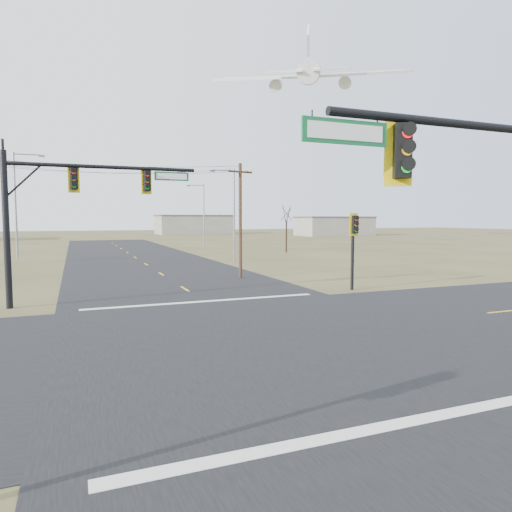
{
  "coord_description": "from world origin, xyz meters",
  "views": [
    {
      "loc": [
        -6.08,
        -14.82,
        4.23
      ],
      "look_at": [
        0.23,
        1.0,
        2.84
      ],
      "focal_mm": 32.0,
      "sensor_mm": 36.0,
      "label": 1
    }
  ],
  "objects_px": {
    "mast_arm_far": "(72,196)",
    "streetlight_b": "(203,213)",
    "bare_tree_c": "(286,213)",
    "streetlight_c": "(18,199)",
    "streetlight_a": "(232,210)",
    "utility_pole_near": "(240,218)",
    "pedestal_signal_ne": "(354,234)"
  },
  "relations": [
    {
      "from": "streetlight_a",
      "to": "streetlight_c",
      "type": "xyz_separation_m",
      "value": [
        -19.72,
        12.43,
        1.24
      ]
    },
    {
      "from": "utility_pole_near",
      "to": "streetlight_c",
      "type": "height_order",
      "value": "streetlight_c"
    },
    {
      "from": "mast_arm_far",
      "to": "streetlight_c",
      "type": "xyz_separation_m",
      "value": [
        -5.4,
        30.3,
        0.98
      ]
    },
    {
      "from": "mast_arm_far",
      "to": "streetlight_b",
      "type": "relative_size",
      "value": 1.02
    },
    {
      "from": "streetlight_b",
      "to": "bare_tree_c",
      "type": "relative_size",
      "value": 1.41
    },
    {
      "from": "bare_tree_c",
      "to": "streetlight_b",
      "type": "bearing_deg",
      "value": 131.97
    },
    {
      "from": "streetlight_a",
      "to": "streetlight_c",
      "type": "height_order",
      "value": "streetlight_c"
    },
    {
      "from": "utility_pole_near",
      "to": "streetlight_c",
      "type": "relative_size",
      "value": 0.72
    },
    {
      "from": "streetlight_c",
      "to": "bare_tree_c",
      "type": "relative_size",
      "value": 1.76
    },
    {
      "from": "utility_pole_near",
      "to": "streetlight_b",
      "type": "bearing_deg",
      "value": 79.8
    },
    {
      "from": "utility_pole_near",
      "to": "bare_tree_c",
      "type": "bearing_deg",
      "value": 57.13
    },
    {
      "from": "streetlight_a",
      "to": "streetlight_b",
      "type": "height_order",
      "value": "streetlight_a"
    },
    {
      "from": "streetlight_c",
      "to": "bare_tree_c",
      "type": "distance_m",
      "value": 30.46
    },
    {
      "from": "bare_tree_c",
      "to": "mast_arm_far",
      "type": "bearing_deg",
      "value": -131.78
    },
    {
      "from": "mast_arm_far",
      "to": "pedestal_signal_ne",
      "type": "xyz_separation_m",
      "value": [
        15.37,
        -1.34,
        -2.0
      ]
    },
    {
      "from": "mast_arm_far",
      "to": "streetlight_b",
      "type": "height_order",
      "value": "streetlight_b"
    },
    {
      "from": "streetlight_a",
      "to": "bare_tree_c",
      "type": "height_order",
      "value": "streetlight_a"
    },
    {
      "from": "utility_pole_near",
      "to": "streetlight_a",
      "type": "bearing_deg",
      "value": 74.02
    },
    {
      "from": "mast_arm_far",
      "to": "streetlight_b",
      "type": "bearing_deg",
      "value": 49.74
    },
    {
      "from": "mast_arm_far",
      "to": "streetlight_c",
      "type": "height_order",
      "value": "streetlight_c"
    },
    {
      "from": "streetlight_b",
      "to": "utility_pole_near",
      "type": "bearing_deg",
      "value": -109.86
    },
    {
      "from": "pedestal_signal_ne",
      "to": "utility_pole_near",
      "type": "xyz_separation_m",
      "value": [
        -4.35,
        7.72,
        0.94
      ]
    },
    {
      "from": "pedestal_signal_ne",
      "to": "streetlight_c",
      "type": "bearing_deg",
      "value": 124.26
    },
    {
      "from": "pedestal_signal_ne",
      "to": "streetlight_b",
      "type": "relative_size",
      "value": 0.51
    },
    {
      "from": "streetlight_c",
      "to": "utility_pole_near",
      "type": "bearing_deg",
      "value": -64.01
    },
    {
      "from": "bare_tree_c",
      "to": "pedestal_signal_ne",
      "type": "bearing_deg",
      "value": -108.11
    },
    {
      "from": "utility_pole_near",
      "to": "bare_tree_c",
      "type": "relative_size",
      "value": 1.27
    },
    {
      "from": "utility_pole_near",
      "to": "streetlight_c",
      "type": "bearing_deg",
      "value": 124.47
    },
    {
      "from": "pedestal_signal_ne",
      "to": "streetlight_c",
      "type": "relative_size",
      "value": 0.41
    },
    {
      "from": "streetlight_a",
      "to": "streetlight_b",
      "type": "distance_m",
      "value": 19.47
    },
    {
      "from": "mast_arm_far",
      "to": "utility_pole_near",
      "type": "height_order",
      "value": "utility_pole_near"
    },
    {
      "from": "utility_pole_near",
      "to": "streetlight_a",
      "type": "distance_m",
      "value": 11.98
    }
  ]
}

